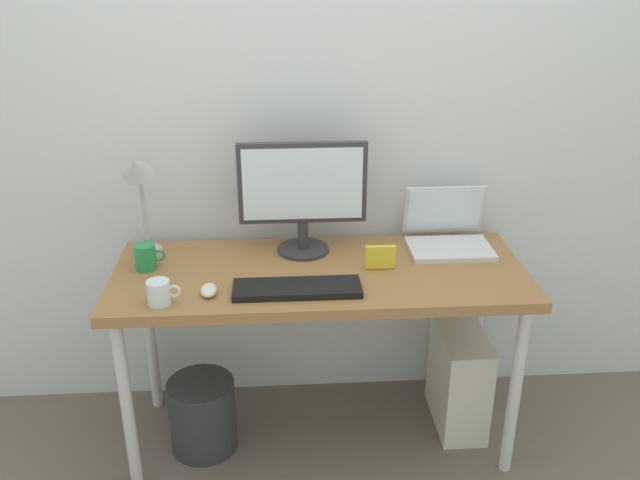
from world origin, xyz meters
The scene contains 13 objects.
ground_plane centered at (0.00, 0.00, 0.00)m, with size 6.00×6.00×0.00m, color #665B51.
back_wall centered at (0.00, 0.36, 1.30)m, with size 4.40×0.04×2.60m, color silver.
desk centered at (0.00, 0.00, 0.68)m, with size 1.51×0.61×0.75m.
monitor centered at (-0.05, 0.17, 1.00)m, with size 0.48×0.20×0.43m.
laptop centered at (0.52, 0.19, 0.81)m, with size 0.32×0.27×0.23m.
desk_lamp centered at (-0.66, 0.17, 1.05)m, with size 0.11×0.16×0.42m.
keyboard centered at (-0.09, -0.16, 0.76)m, with size 0.44×0.14×0.02m, color black.
mouse centered at (-0.39, -0.17, 0.77)m, with size 0.06×0.09×0.03m, color silver.
coffee_mug centered at (-0.63, 0.05, 0.80)m, with size 0.11×0.08×0.10m.
glass_cup centered at (-0.55, -0.22, 0.79)m, with size 0.11×0.08×0.08m.
photo_frame centered at (0.22, -0.01, 0.80)m, with size 0.11×0.02×0.09m, color yellow.
computer_tower centered at (0.58, 0.05, 0.21)m, with size 0.18×0.36×0.42m, color silver.
wastebasket centered at (-0.47, -0.04, 0.15)m, with size 0.26×0.26×0.30m, color #333338.
Camera 1 is at (-0.15, -2.20, 1.83)m, focal length 37.58 mm.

